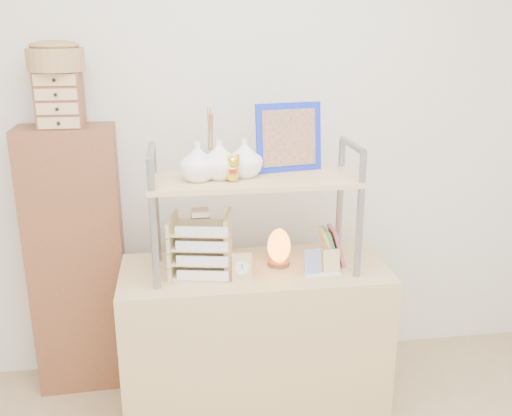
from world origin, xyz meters
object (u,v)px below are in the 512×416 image
(desk, at_px, (254,341))
(cabinet, at_px, (77,262))
(letter_tray, at_px, (201,248))
(salt_lamp, at_px, (279,247))

(desk, relative_size, cabinet, 0.89)
(cabinet, bearing_deg, letter_tray, -35.22)
(letter_tray, distance_m, salt_lamp, 0.35)
(cabinet, relative_size, salt_lamp, 7.69)
(desk, xyz_separation_m, salt_lamp, (0.11, 0.01, 0.46))
(desk, xyz_separation_m, cabinet, (-0.84, 0.37, 0.30))
(letter_tray, relative_size, salt_lamp, 1.67)
(desk, height_order, salt_lamp, salt_lamp)
(cabinet, bearing_deg, desk, -26.12)
(desk, height_order, letter_tray, letter_tray)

